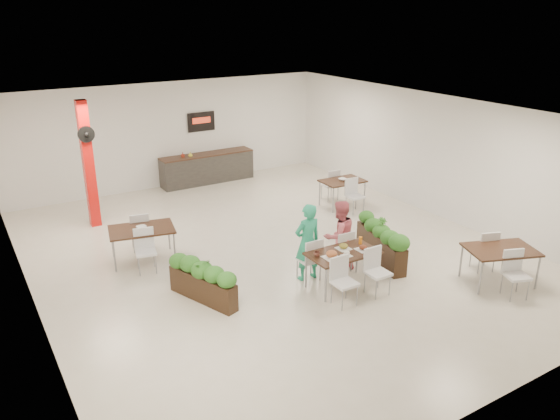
% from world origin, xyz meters
% --- Properties ---
extents(ground, '(12.00, 12.00, 0.00)m').
position_xyz_m(ground, '(0.00, 0.00, 0.00)').
color(ground, beige).
rests_on(ground, ground).
extents(room_shell, '(10.10, 12.10, 3.22)m').
position_xyz_m(room_shell, '(0.00, 0.00, 2.01)').
color(room_shell, white).
rests_on(room_shell, ground).
extents(red_column, '(0.40, 0.41, 3.20)m').
position_xyz_m(red_column, '(-3.00, 3.79, 1.64)').
color(red_column, red).
rests_on(red_column, ground).
extents(service_counter, '(3.00, 0.64, 2.20)m').
position_xyz_m(service_counter, '(1.00, 5.65, 0.49)').
color(service_counter, '#2B2826').
rests_on(service_counter, ground).
extents(main_table, '(1.41, 1.64, 0.92)m').
position_xyz_m(main_table, '(0.35, -2.16, 0.64)').
color(main_table, black).
rests_on(main_table, ground).
extents(diner_man, '(0.60, 0.40, 1.63)m').
position_xyz_m(diner_man, '(-0.04, -1.50, 0.81)').
color(diner_man, '#26A678').
rests_on(diner_man, ground).
extents(diner_woman, '(0.76, 0.59, 1.54)m').
position_xyz_m(diner_woman, '(0.76, -1.50, 0.77)').
color(diner_woman, '#EA6876').
rests_on(diner_woman, ground).
extents(planter_left, '(0.83, 1.61, 0.87)m').
position_xyz_m(planter_left, '(-2.23, -1.21, 0.48)').
color(planter_left, black).
rests_on(planter_left, ground).
extents(planter_right, '(0.78, 1.88, 1.00)m').
position_xyz_m(planter_right, '(1.82, -1.63, 0.50)').
color(planter_right, black).
rests_on(planter_right, ground).
extents(side_table_a, '(1.54, 1.67, 0.92)m').
position_xyz_m(side_table_a, '(-2.61, 1.12, 0.64)').
color(side_table_a, black).
rests_on(side_table_a, ground).
extents(side_table_b, '(1.21, 1.63, 0.92)m').
position_xyz_m(side_table_b, '(3.29, 1.64, 0.63)').
color(side_table_b, black).
rests_on(side_table_b, ground).
extents(side_table_c, '(1.57, 1.66, 0.92)m').
position_xyz_m(side_table_c, '(3.14, -3.67, 0.64)').
color(side_table_c, black).
rests_on(side_table_c, ground).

